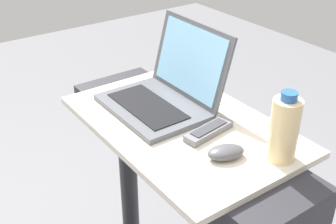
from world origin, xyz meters
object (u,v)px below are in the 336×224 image
Objects in this scene: laptop at (165,91)px; computer_mouse at (226,152)px; tv_remote at (209,131)px; water_bottle at (284,129)px.

computer_mouse is (0.32, -0.03, -0.03)m from laptop.
tv_remote is (-0.11, 0.04, -0.01)m from computer_mouse.
computer_mouse is 0.12m from tv_remote.
water_bottle reaches higher than tv_remote.
laptop reaches higher than computer_mouse.
laptop is at bearing -179.23° from tv_remote.
computer_mouse is 0.52× the size of water_bottle.
laptop reaches higher than water_bottle.
tv_remote is (0.21, 0.00, -0.04)m from laptop.
computer_mouse is at bearing -7.29° from laptop.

